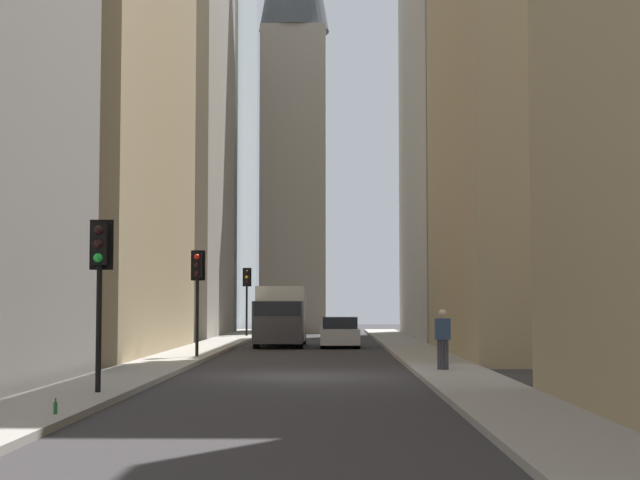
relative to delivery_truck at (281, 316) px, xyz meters
The scene contains 14 objects.
ground_plane 19.37m from the delivery_truck, behind, with size 135.00×135.00×0.00m, color #302D30.
sidewalk_right 19.56m from the delivery_truck, behind, with size 90.00×2.20×0.14m, color gray.
sidewalk_left 20.20m from the delivery_truck, 162.97° to the right, with size 90.00×2.20×0.14m, color gray.
building_left_far 19.68m from the delivery_truck, 49.50° to the right, with size 19.52×10.00×26.43m.
building_right_midfar 16.41m from the delivery_truck, 131.13° to the left, with size 16.88×10.00×24.85m.
building_right_far 18.79m from the delivery_truck, 36.35° to the left, with size 14.17×10.00×24.09m.
church_spire 27.79m from the delivery_truck, ahead, with size 4.97×4.97×35.55m.
delivery_truck is the anchor object (origin of this frame).
sedan_silver 3.10m from the delivery_truck, 110.70° to the right, with size 4.30×1.78×1.42m.
traffic_light_foreground 25.94m from the delivery_truck, behind, with size 0.43×0.52×3.74m.
traffic_light_midblock 11.77m from the delivery_truck, 167.98° to the left, with size 0.43×0.52×3.83m.
traffic_light_far_junction 11.62m from the delivery_truck, 13.05° to the left, with size 0.43×0.52×4.00m.
pedestrian 19.25m from the delivery_truck, 162.97° to the right, with size 0.26×0.44×1.73m.
discarded_bottle 30.08m from the delivery_truck, behind, with size 0.07×0.07×0.27m.
Camera 1 is at (-27.91, -1.05, 2.06)m, focal length 55.67 mm.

